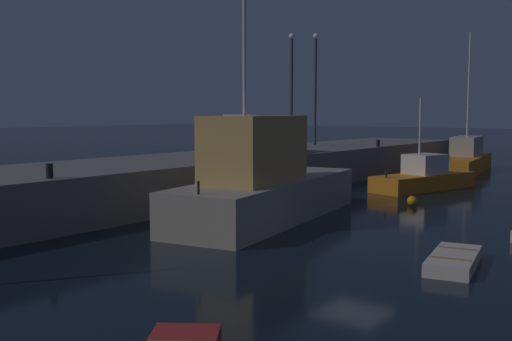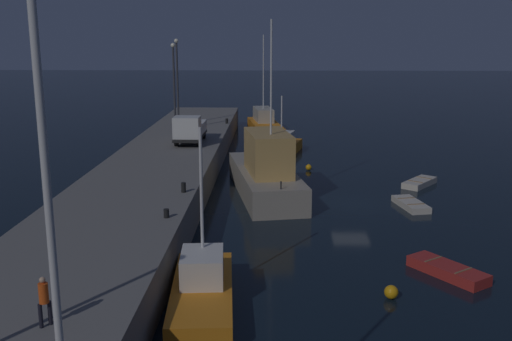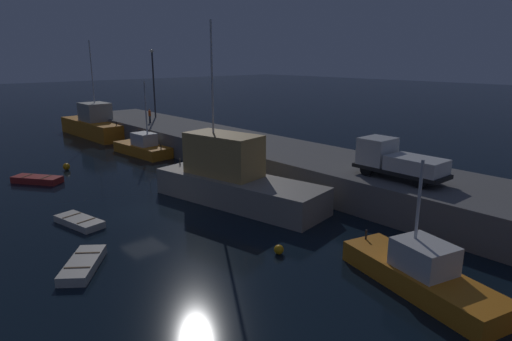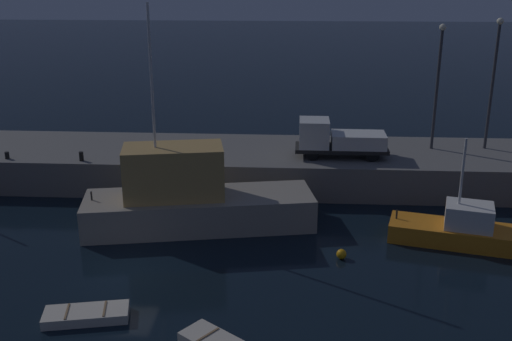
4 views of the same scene
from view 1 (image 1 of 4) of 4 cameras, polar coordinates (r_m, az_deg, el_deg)
The scene contains 12 objects.
ground_plane at distance 22.47m, azimuth 9.33°, elevation -7.16°, with size 320.00×320.00×0.00m, color black.
pier_quay at distance 31.33m, azimuth -13.53°, elevation -1.50°, with size 72.48×7.92×2.28m.
fishing_boat_blue at distance 27.25m, azimuth 0.75°, elevation -1.22°, with size 13.24×6.07×12.32m.
fishing_boat_white at distance 39.53m, azimuth 15.60°, elevation -0.64°, with size 8.14×4.18×5.77m.
fishing_trawler_green at distance 51.77m, azimuth 19.01°, elevation 0.97°, with size 11.68×4.79×11.40m.
rowboat_white_mid at distance 20.37m, azimuth 18.23°, elevation -8.10°, with size 3.66×2.03×0.46m.
mooring_buoy_near at distance 32.67m, azimuth 14.56°, elevation -2.81°, with size 0.51×0.51×0.51m, color orange.
lamp_post_east at distance 44.63m, azimuth 3.40°, elevation 8.41°, with size 0.44×0.44×8.33m.
lamp_post_central at distance 47.84m, azimuth 5.66°, elevation 8.44°, with size 0.44×0.44×8.71m.
utility_truck at distance 37.85m, azimuth 0.55°, elevation 3.39°, with size 5.99×2.20×2.46m.
bollard_central at distance 46.46m, azimuth 11.49°, elevation 2.55°, with size 0.28×0.28×0.53m, color black.
bollard_east at distance 25.30m, azimuth -18.97°, elevation -0.05°, with size 0.28×0.28×0.59m, color black.
Camera 1 is at (-19.23, -10.52, 4.94)m, focal length 42.22 mm.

